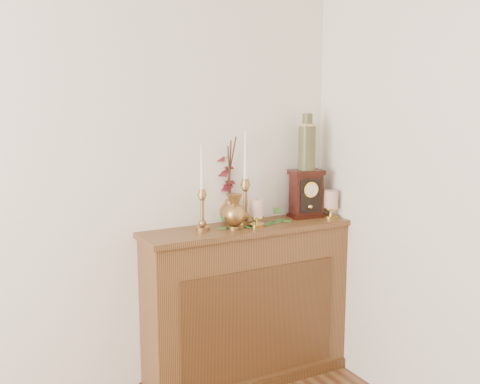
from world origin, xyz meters
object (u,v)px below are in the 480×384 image
mantel_clock (306,194)px  ceramic_vase (307,145)px  bud_vase (234,212)px  candlestick_center (245,194)px  ginger_jar (227,184)px  candlestick_left (202,203)px

mantel_clock → ceramic_vase: (0.00, 0.00, 0.30)m
mantel_clock → ceramic_vase: size_ratio=0.86×
bud_vase → mantel_clock: size_ratio=0.69×
candlestick_center → ginger_jar: size_ratio=1.06×
bud_vase → ginger_jar: bearing=74.6°
mantel_clock → ceramic_vase: 0.30m
bud_vase → mantel_clock: bearing=9.6°
candlestick_left → mantel_clock: candlestick_left is taller
bud_vase → ginger_jar: (0.05, 0.20, 0.13)m
candlestick_center → mantel_clock: size_ratio=1.85×
ceramic_vase → ginger_jar: bearing=167.5°
ceramic_vase → bud_vase: bearing=-170.2°
candlestick_left → bud_vase: size_ratio=2.34×
candlestick_left → ginger_jar: (0.21, 0.13, 0.07)m
candlestick_left → bud_vase: 0.18m
candlestick_center → ginger_jar: 0.13m
bud_vase → ceramic_vase: bearing=9.8°
mantel_clock → ceramic_vase: bearing=90.0°
candlestick_center → ginger_jar: (-0.07, 0.09, 0.05)m
ginger_jar → ceramic_vase: ceramic_vase is taller
ceramic_vase → candlestick_center: bearing=178.0°
bud_vase → ceramic_vase: ceramic_vase is taller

